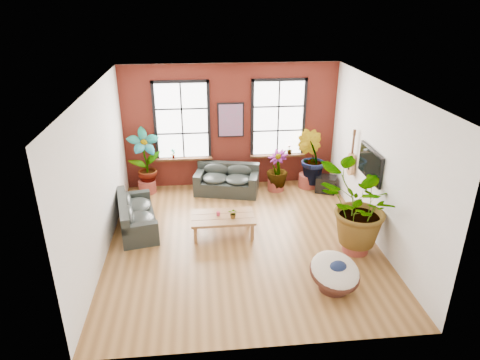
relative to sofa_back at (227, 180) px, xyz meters
The scene contains 19 objects.
room 2.85m from the sofa_back, 86.23° to the right, with size 6.04×6.54×3.54m.
sofa_back is the anchor object (origin of this frame).
sofa_left 2.96m from the sofa_back, 141.84° to the right, with size 1.16×2.02×0.75m.
coffee_table 2.32m from the sofa_back, 96.55° to the right, with size 1.46×0.84×0.56m.
papasan_chair 4.86m from the sofa_back, 69.39° to the right, with size 1.25×1.26×0.73m.
poster 1.69m from the sofa_back, 73.36° to the left, with size 0.74×0.06×0.98m.
tv_wall_unit 3.89m from the sofa_back, 33.34° to the right, with size 0.13×1.86×1.20m.
media_box 2.81m from the sofa_back, ahead, with size 0.68×0.63×0.46m.
pot_back_left 2.27m from the sofa_back, behind, with size 0.50×0.50×0.36m.
pot_back_right 2.38m from the sofa_back, ahead, with size 0.71×0.71×0.39m.
pot_right_wall 4.20m from the sofa_back, 52.11° to the right, with size 0.69×0.69×0.41m.
pot_mid 1.41m from the sofa_back, ahead, with size 0.61×0.61×0.34m.
floor_plant_back_left 2.34m from the sofa_back, behind, with size 0.90×0.61×1.71m, color #103D13.
floor_plant_back_right 2.47m from the sofa_back, ahead, with size 0.84×0.67×1.52m, color #103D13.
floor_plant_right_wall 4.23m from the sofa_back, 52.40° to the right, with size 1.63×1.41×1.81m, color #103D13.
floor_plant_mid 1.46m from the sofa_back, ahead, with size 0.59×0.59×1.06m, color #103D13.
table_plant 2.42m from the sofa_back, 90.64° to the right, with size 0.22×0.19×0.24m, color #103D13.
sill_plant_left 1.70m from the sofa_back, 161.52° to the left, with size 0.14×0.10×0.27m, color #103D13.
sill_plant_right 2.04m from the sofa_back, 14.92° to the left, with size 0.15×0.15×0.27m, color #103D13.
Camera 1 is at (-0.90, -8.38, 5.22)m, focal length 32.00 mm.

